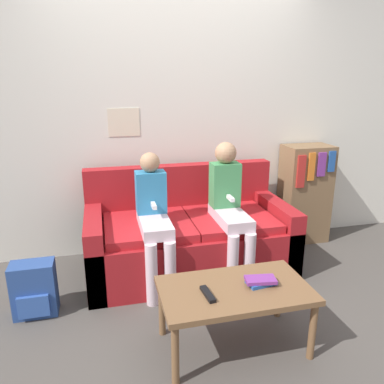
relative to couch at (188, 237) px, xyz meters
The scene contains 10 objects.
ground_plane 0.63m from the couch, 90.00° to the right, with size 10.00×10.00×0.00m, color #4C4742.
wall_back 1.14m from the couch, 90.01° to the left, with size 8.00×0.06×2.60m.
couch is the anchor object (origin of this frame).
coffee_table 1.09m from the couch, 88.19° to the right, with size 0.92×0.52×0.42m.
person_left 0.50m from the couch, 146.96° to the right, with size 0.24×0.59×1.08m.
person_right 0.51m from the couch, 33.43° to the right, with size 0.24×0.59×1.14m.
tv_remote 1.15m from the couch, 97.64° to the right, with size 0.05×0.17×0.02m.
book_stack 1.12m from the couch, 79.43° to the right, with size 0.20×0.13×0.05m.
bookshelf 1.37m from the couch, 13.66° to the left, with size 0.47×0.34×1.00m.
backpack 1.31m from the couch, 161.06° to the right, with size 0.30×0.21×0.40m.
Camera 1 is at (-0.71, -2.42, 1.64)m, focal length 35.00 mm.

